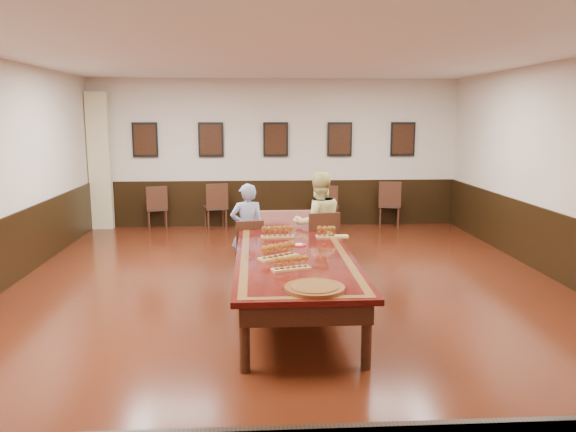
{
  "coord_description": "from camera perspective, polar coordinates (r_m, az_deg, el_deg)",
  "views": [
    {
      "loc": [
        -0.47,
        -7.32,
        2.4
      ],
      "look_at": [
        0.0,
        0.5,
        1.0
      ],
      "focal_mm": 35.0,
      "sensor_mm": 36.0,
      "label": 1
    }
  ],
  "objects": [
    {
      "name": "chair_woman",
      "position": [
        8.48,
        3.28,
        -2.81
      ],
      "size": [
        0.55,
        0.59,
        1.01
      ],
      "primitive_type": null,
      "rotation": [
        0.0,
        0.0,
        3.31
      ],
      "color": "black",
      "rests_on": "floor"
    },
    {
      "name": "person_woman",
      "position": [
        8.52,
        3.1,
        -0.79
      ],
      "size": [
        0.87,
        0.73,
        1.58
      ],
      "primitive_type": "imported",
      "rotation": [
        0.0,
        0.0,
        3.31
      ],
      "color": "#E9E492",
      "rests_on": "floor"
    },
    {
      "name": "conference_table",
      "position": [
        7.55,
        0.23,
        -3.57
      ],
      "size": [
        1.4,
        5.0,
        0.76
      ],
      "color": "black",
      "rests_on": "floor"
    },
    {
      "name": "ceiling",
      "position": [
        7.38,
        0.24,
        16.43
      ],
      "size": [
        8.0,
        10.0,
        0.02
      ],
      "primitive_type": "cube",
      "color": "white",
      "rests_on": "floor"
    },
    {
      "name": "person_man",
      "position": [
        8.56,
        -4.15,
        -1.35
      ],
      "size": [
        0.56,
        0.41,
        1.4
      ],
      "primitive_type": "imported",
      "rotation": [
        0.0,
        0.0,
        3.29
      ],
      "color": "#435DA8",
      "rests_on": "floor"
    },
    {
      "name": "spare_chair_a",
      "position": [
        12.42,
        -13.21,
        0.9
      ],
      "size": [
        0.54,
        0.57,
        0.94
      ],
      "primitive_type": null,
      "rotation": [
        0.0,
        0.0,
        3.39
      ],
      "color": "black",
      "rests_on": "floor"
    },
    {
      "name": "flight_b",
      "position": [
        7.73,
        4.25,
        -1.64
      ],
      "size": [
        0.44,
        0.14,
        0.17
      ],
      "color": "#A98547",
      "rests_on": "conference_table"
    },
    {
      "name": "wall_front",
      "position": [
        2.49,
        7.74,
        -8.65
      ],
      "size": [
        8.0,
        0.02,
        3.2
      ],
      "primitive_type": "cube",
      "color": "beige",
      "rests_on": "floor"
    },
    {
      "name": "flight_a",
      "position": [
        7.7,
        -1.08,
        -1.64
      ],
      "size": [
        0.46,
        0.15,
        0.17
      ],
      "color": "#A98547",
      "rests_on": "conference_table"
    },
    {
      "name": "floor",
      "position": [
        7.72,
        0.23,
        -8.05
      ],
      "size": [
        8.0,
        10.0,
        0.02
      ],
      "primitive_type": "cube",
      "color": "black",
      "rests_on": "ground"
    },
    {
      "name": "spare_chair_b",
      "position": [
        12.17,
        -7.38,
        1.05
      ],
      "size": [
        0.58,
        0.61,
        1.0
      ],
      "primitive_type": null,
      "rotation": [
        0.0,
        0.0,
        3.39
      ],
      "color": "black",
      "rests_on": "floor"
    },
    {
      "name": "wall_back",
      "position": [
        12.37,
        -1.27,
        6.41
      ],
      "size": [
        8.0,
        0.02,
        3.2
      ],
      "primitive_type": "cube",
      "color": "beige",
      "rests_on": "floor"
    },
    {
      "name": "flight_d",
      "position": [
        6.09,
        0.32,
        -4.85
      ],
      "size": [
        0.45,
        0.26,
        0.16
      ],
      "color": "#A98547",
      "rests_on": "conference_table"
    },
    {
      "name": "curtain",
      "position": [
        12.61,
        -18.59,
        5.28
      ],
      "size": [
        0.45,
        0.18,
        2.9
      ],
      "primitive_type": "cube",
      "color": "#C5BB87",
      "rests_on": "floor"
    },
    {
      "name": "chair_man",
      "position": [
        8.52,
        -4.04,
        -3.19
      ],
      "size": [
        0.47,
        0.51,
        0.88
      ],
      "primitive_type": null,
      "rotation": [
        0.0,
        0.0,
        3.29
      ],
      "color": "black",
      "rests_on": "floor"
    },
    {
      "name": "wainscoting",
      "position": [
        7.58,
        0.23,
        -4.39
      ],
      "size": [
        8.0,
        10.0,
        1.0
      ],
      "color": "black",
      "rests_on": "floor"
    },
    {
      "name": "spare_chair_c",
      "position": [
        12.24,
        4.14,
        1.02
      ],
      "size": [
        0.54,
        0.57,
        0.94
      ],
      "primitive_type": null,
      "rotation": [
        0.0,
        0.0,
        2.89
      ],
      "color": "black",
      "rests_on": "floor"
    },
    {
      "name": "posters",
      "position": [
        12.28,
        -1.26,
        7.79
      ],
      "size": [
        6.14,
        0.04,
        0.74
      ],
      "color": "black",
      "rests_on": "wall_back"
    },
    {
      "name": "pink_phone",
      "position": [
        7.76,
        4.57,
        -2.14
      ],
      "size": [
        0.07,
        0.14,
        0.01
      ],
      "primitive_type": "cube",
      "rotation": [
        0.0,
        0.0,
        -0.0
      ],
      "color": "#E24B85",
      "rests_on": "conference_table"
    },
    {
      "name": "red_plate_grp",
      "position": [
        7.24,
        1.1,
        -2.96
      ],
      "size": [
        0.19,
        0.19,
        0.03
      ],
      "color": "red",
      "rests_on": "conference_table"
    },
    {
      "name": "spare_chair_d",
      "position": [
        12.51,
        10.28,
        1.25
      ],
      "size": [
        0.58,
        0.61,
        1.01
      ],
      "primitive_type": null,
      "rotation": [
        0.0,
        0.0,
        2.91
      ],
      "color": "black",
      "rests_on": "floor"
    },
    {
      "name": "carved_platter",
      "position": [
        5.43,
        2.71,
        -7.32
      ],
      "size": [
        0.73,
        0.73,
        0.05
      ],
      "color": "#512510",
      "rests_on": "conference_table"
    },
    {
      "name": "flight_c",
      "position": [
        6.58,
        -0.98,
        -3.61
      ],
      "size": [
        0.5,
        0.41,
        0.19
      ],
      "color": "#A98547",
      "rests_on": "conference_table"
    }
  ]
}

